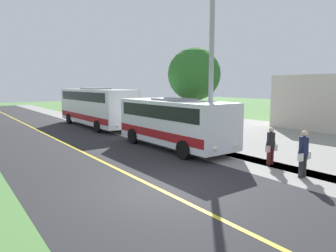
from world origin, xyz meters
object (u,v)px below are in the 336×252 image
Objects in this scene: street_light_pole at (210,61)px; tree_curbside at (194,75)px; transit_bus_rear at (96,105)px; shuttle_bus_front at (174,121)px; pedestrian_waiting at (271,145)px; pedestrian_with_bags at (303,152)px.

tree_curbside is at bearing -121.78° from street_light_pole.
transit_bus_rear is 1.80× the size of tree_curbside.
street_light_pole is (-0.37, 2.39, 3.11)m from shuttle_bus_front.
street_light_pole is (0.86, -3.02, 3.74)m from pedestrian_waiting.
transit_bus_rear is at bearing -90.29° from shuttle_bus_front.
street_light_pole is at bearing 98.79° from shuttle_bus_front.
shuttle_bus_front is 4.23m from tree_curbside.
shuttle_bus_front is at bearing 30.04° from tree_curbside.
tree_curbside is (-2.89, -1.67, 2.60)m from shuttle_bus_front.
shuttle_bus_front reaches higher than pedestrian_waiting.
tree_curbside reaches higher than transit_bus_rear.
transit_bus_rear is at bearing -72.93° from tree_curbside.
pedestrian_with_bags is at bearing 93.19° from street_light_pole.
street_light_pole is (-0.31, 13.29, 2.85)m from transit_bus_rear.
tree_curbside is (-2.83, 9.22, 2.35)m from transit_bus_rear.
pedestrian_waiting is at bearing 105.86° from street_light_pole.
street_light_pole is at bearing -74.14° from pedestrian_waiting.
shuttle_bus_front is at bearing 89.71° from transit_bus_rear.
tree_curbside is (-2.25, -8.92, 3.15)m from pedestrian_with_bags.
pedestrian_with_bags reaches higher than pedestrian_waiting.
shuttle_bus_front is 1.35× the size of tree_curbside.
transit_bus_rear is 5.86× the size of pedestrian_with_bags.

